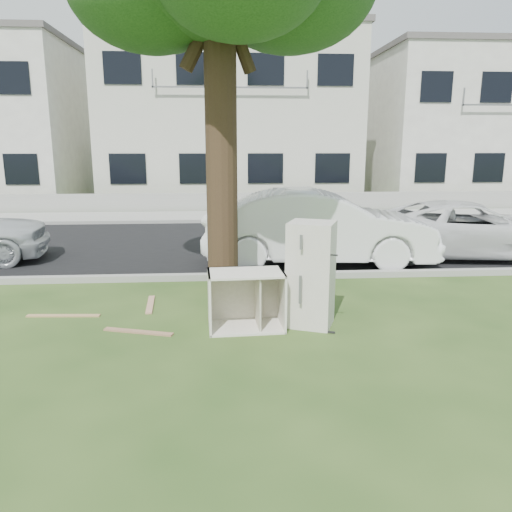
{
  "coord_description": "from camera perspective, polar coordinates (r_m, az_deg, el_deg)",
  "views": [
    {
      "loc": [
        -0.4,
        -6.93,
        2.59
      ],
      "look_at": [
        0.11,
        0.6,
        0.88
      ],
      "focal_mm": 35.0,
      "sensor_mm": 36.0,
      "label": 1
    }
  ],
  "objects": [
    {
      "name": "car_right",
      "position": [
        12.57,
        23.09,
        2.83
      ],
      "size": [
        4.85,
        2.63,
        1.29
      ],
      "primitive_type": "imported",
      "rotation": [
        0.0,
        0.0,
        1.46
      ],
      "color": "silver",
      "rests_on": "ground"
    },
    {
      "name": "plank_b",
      "position": [
        7.25,
        -13.3,
        -8.42
      ],
      "size": [
        1.01,
        0.39,
        0.02
      ],
      "primitive_type": "cube",
      "rotation": [
        0.0,
        0.0,
        -0.29
      ],
      "color": "#966C4E",
      "rests_on": "ground"
    },
    {
      "name": "ground",
      "position": [
        7.41,
        -0.56,
        -7.69
      ],
      "size": [
        120.0,
        120.0,
        0.0
      ],
      "primitive_type": "plane",
      "color": "#274318"
    },
    {
      "name": "low_wall",
      "position": [
        19.67,
        -2.73,
        6.2
      ],
      "size": [
        120.0,
        0.15,
        0.7
      ],
      "primitive_type": "cube",
      "color": "gray",
      "rests_on": "ground"
    },
    {
      "name": "sidewalk",
      "position": [
        18.12,
        -2.61,
        4.54
      ],
      "size": [
        120.0,
        2.8,
        0.01
      ],
      "primitive_type": "cube",
      "color": "gray",
      "rests_on": "ground"
    },
    {
      "name": "townhouse_center",
      "position": [
        24.46,
        -3.08,
        15.39
      ],
      "size": [
        11.22,
        8.16,
        7.44
      ],
      "color": "beige",
      "rests_on": "ground"
    },
    {
      "name": "plank_c",
      "position": [
        8.38,
        -11.99,
        -5.44
      ],
      "size": [
        0.17,
        0.9,
        0.02
      ],
      "primitive_type": "cube",
      "rotation": [
        0.0,
        0.0,
        1.65
      ],
      "color": "tan",
      "rests_on": "ground"
    },
    {
      "name": "car_center",
      "position": [
        10.89,
        7.16,
        3.26
      ],
      "size": [
        5.05,
        2.13,
        1.62
      ],
      "primitive_type": "imported",
      "rotation": [
        0.0,
        0.0,
        1.49
      ],
      "color": "white",
      "rests_on": "ground"
    },
    {
      "name": "townhouse_right",
      "position": [
        27.41,
        23.67,
        13.46
      ],
      "size": [
        10.2,
        8.16,
        6.84
      ],
      "color": "white",
      "rests_on": "ground"
    },
    {
      "name": "kerb_near",
      "position": [
        9.74,
        -1.41,
        -2.66
      ],
      "size": [
        120.0,
        0.18,
        0.12
      ],
      "primitive_type": "cube",
      "color": "gray",
      "rests_on": "ground"
    },
    {
      "name": "plank_a",
      "position": [
        8.24,
        -21.15,
        -6.38
      ],
      "size": [
        1.12,
        0.16,
        0.02
      ],
      "primitive_type": "cube",
      "rotation": [
        0.0,
        0.0,
        -0.06
      ],
      "color": "tan",
      "rests_on": "ground"
    },
    {
      "name": "fridge",
      "position": [
        7.19,
        6.3,
        -2.08
      ],
      "size": [
        0.79,
        0.77,
        1.51
      ],
      "primitive_type": "cube",
      "rotation": [
        0.0,
        0.0,
        -0.38
      ],
      "color": "silver",
      "rests_on": "ground"
    },
    {
      "name": "kerb_far",
      "position": [
        16.69,
        -2.49,
        3.81
      ],
      "size": [
        120.0,
        0.18,
        0.12
      ],
      "primitive_type": "cube",
      "color": "gray",
      "rests_on": "ground"
    },
    {
      "name": "road",
      "position": [
        13.2,
        -2.09,
        1.45
      ],
      "size": [
        120.0,
        7.0,
        0.01
      ],
      "primitive_type": "cube",
      "color": "black",
      "rests_on": "ground"
    },
    {
      "name": "cabinet",
      "position": [
        7.11,
        -1.15,
        -5.05
      ],
      "size": [
        1.1,
        0.72,
        0.83
      ],
      "primitive_type": "cube",
      "rotation": [
        0.0,
        0.0,
        0.05
      ],
      "color": "white",
      "rests_on": "ground"
    }
  ]
}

